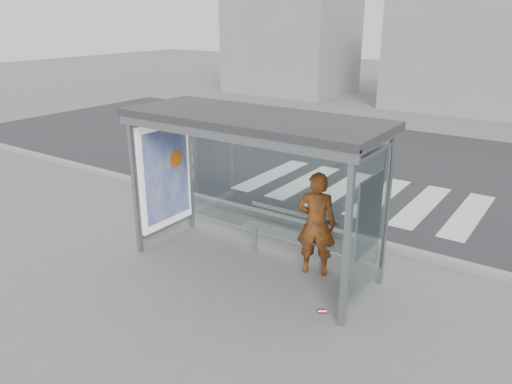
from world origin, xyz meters
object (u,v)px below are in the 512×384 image
bus_shelter (236,150)px  person (316,224)px  bench (288,233)px  soda_can (322,311)px

bus_shelter → person: bearing=15.2°
bench → soda_can: size_ratio=13.84×
soda_can → bench: bearing=138.6°
person → bench: 0.67m
bus_shelter → person: (1.34, 0.36, -1.10)m
person → bus_shelter: bearing=-4.9°
bench → soda_can: 1.74m
bus_shelter → soda_can: bearing=-18.0°
bus_shelter → bench: (0.77, 0.45, -1.46)m
bus_shelter → soda_can: 2.88m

